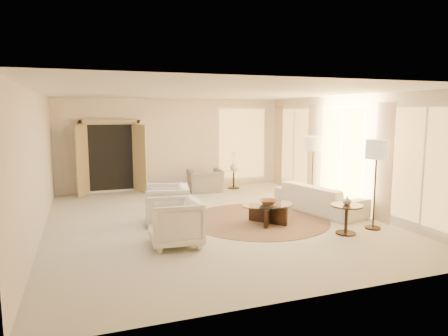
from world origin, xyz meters
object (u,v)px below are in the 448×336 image
object	(u,v)px
end_table	(346,214)
bowl	(268,202)
armchair_left	(167,202)
floor_lamp_far	(377,153)
side_table	(234,177)
floor_lamp_near	(313,147)
accent_chair	(205,177)
sofa	(319,198)
armchair_right	(175,220)
side_vase	(234,166)
coffee_table	(268,211)
end_vase	(347,200)

from	to	relation	value
end_table	bowl	world-z (taller)	end_table
armchair_left	floor_lamp_far	size ratio (longest dim) A/B	0.50
floor_lamp_far	side_table	bearing A→B (deg)	102.57
floor_lamp_near	accent_chair	bearing A→B (deg)	129.79
sofa	armchair_right	distance (m)	4.03
side_vase	floor_lamp_near	bearing A→B (deg)	-67.57
accent_chair	bowl	size ratio (longest dim) A/B	2.70
end_table	side_table	bearing A→B (deg)	94.31
floor_lamp_far	accent_chair	bearing A→B (deg)	113.50
armchair_left	side_vase	distance (m)	4.31
end_table	accent_chair	bearing A→B (deg)	105.49
armchair_right	accent_chair	bearing A→B (deg)	159.87
armchair_right	end_table	bearing A→B (deg)	84.98
armchair_left	side_table	world-z (taller)	armchair_left
coffee_table	end_vase	bearing A→B (deg)	-46.23
armchair_left	armchair_right	xyz separation A→B (m)	(-0.15, -1.44, 0.00)
armchair_left	armchair_right	bearing A→B (deg)	4.80
armchair_right	side_vase	bearing A→B (deg)	151.20
bowl	end_table	bearing A→B (deg)	-46.23
coffee_table	floor_lamp_near	size ratio (longest dim) A/B	0.71
accent_chair	coffee_table	world-z (taller)	accent_chair
accent_chair	coffee_table	size ratio (longest dim) A/B	0.81
sofa	armchair_left	size ratio (longest dim) A/B	2.48
end_table	floor_lamp_near	world-z (taller)	floor_lamp_near
coffee_table	floor_lamp_far	distance (m)	2.52
accent_chair	side_vase	xyz separation A→B (m)	(0.99, 0.19, 0.26)
coffee_table	floor_lamp_near	bearing A→B (deg)	33.84
armchair_right	side_table	xyz separation A→B (m)	(2.93, 4.72, -0.12)
accent_chair	side_table	xyz separation A→B (m)	(0.99, 0.19, -0.10)
armchair_left	accent_chair	xyz separation A→B (m)	(1.79, 3.08, -0.02)
armchair_left	floor_lamp_far	bearing A→B (deg)	75.86
armchair_left	floor_lamp_near	world-z (taller)	floor_lamp_near
end_table	end_vase	distance (m)	0.27
side_table	bowl	distance (m)	4.08
side_table	floor_lamp_far	bearing A→B (deg)	-77.43
armchair_right	side_vase	size ratio (longest dim) A/B	3.58
armchair_left	bowl	bearing A→B (deg)	80.97
sofa	side_table	distance (m)	3.58
floor_lamp_far	end_vase	world-z (taller)	floor_lamp_far
accent_chair	coffee_table	distance (m)	3.83
side_vase	end_table	bearing A→B (deg)	-85.69
armchair_right	bowl	world-z (taller)	armchair_right
accent_chair	floor_lamp_near	xyz separation A→B (m)	(2.13, -2.55, 1.07)
floor_lamp_near	bowl	size ratio (longest dim) A/B	4.73
armchair_left	side_table	bearing A→B (deg)	150.27
sofa	floor_lamp_near	world-z (taller)	floor_lamp_near
armchair_left	end_table	distance (m)	3.71
coffee_table	armchair_left	bearing A→B (deg)	160.33
end_table	side_vase	xyz separation A→B (m)	(-0.39, 5.19, 0.29)
sofa	bowl	bearing A→B (deg)	94.74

